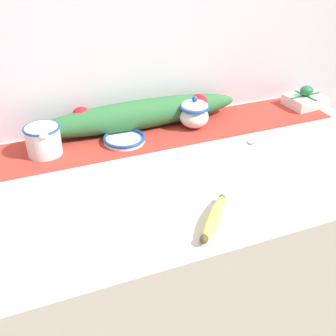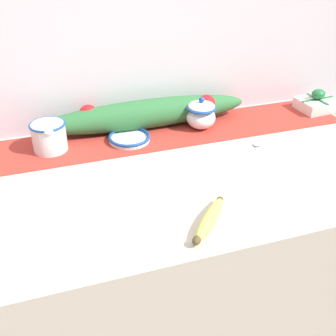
{
  "view_description": "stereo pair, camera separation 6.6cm",
  "coord_description": "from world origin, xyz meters",
  "px_view_note": "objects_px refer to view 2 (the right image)",
  "views": [
    {
      "loc": [
        -0.41,
        -0.98,
        1.55
      ],
      "look_at": [
        -0.04,
        -0.06,
        0.94
      ],
      "focal_mm": 45.0,
      "sensor_mm": 36.0,
      "label": 1
    },
    {
      "loc": [
        -0.35,
        -1.01,
        1.55
      ],
      "look_at": [
        -0.04,
        -0.06,
        0.94
      ],
      "focal_mm": 45.0,
      "sensor_mm": 36.0,
      "label": 2
    }
  ],
  "objects_px": {
    "banana": "(209,219)",
    "spoon": "(255,145)",
    "cream_pitcher": "(49,135)",
    "sugar_bowl": "(201,114)",
    "gift_box": "(317,103)",
    "small_dish": "(129,138)"
  },
  "relations": [
    {
      "from": "small_dish",
      "to": "spoon",
      "type": "relative_size",
      "value": 0.93
    },
    {
      "from": "small_dish",
      "to": "banana",
      "type": "relative_size",
      "value": 0.87
    },
    {
      "from": "cream_pitcher",
      "to": "sugar_bowl",
      "type": "relative_size",
      "value": 1.14
    },
    {
      "from": "sugar_bowl",
      "to": "small_dish",
      "type": "xyz_separation_m",
      "value": [
        -0.26,
        -0.02,
        -0.04
      ]
    },
    {
      "from": "sugar_bowl",
      "to": "gift_box",
      "type": "distance_m",
      "value": 0.49
    },
    {
      "from": "banana",
      "to": "small_dish",
      "type": "bearing_deg",
      "value": 99.39
    },
    {
      "from": "cream_pitcher",
      "to": "sugar_bowl",
      "type": "height_order",
      "value": "sugar_bowl"
    },
    {
      "from": "banana",
      "to": "spoon",
      "type": "bearing_deg",
      "value": 47.23
    },
    {
      "from": "sugar_bowl",
      "to": "banana",
      "type": "distance_m",
      "value": 0.54
    },
    {
      "from": "small_dish",
      "to": "banana",
      "type": "xyz_separation_m",
      "value": [
        0.08,
        -0.49,
        0.0
      ]
    },
    {
      "from": "cream_pitcher",
      "to": "spoon",
      "type": "relative_size",
      "value": 0.87
    },
    {
      "from": "sugar_bowl",
      "to": "banana",
      "type": "relative_size",
      "value": 0.71
    },
    {
      "from": "cream_pitcher",
      "to": "gift_box",
      "type": "relative_size",
      "value": 0.89
    },
    {
      "from": "spoon",
      "to": "gift_box",
      "type": "bearing_deg",
      "value": 18.17
    },
    {
      "from": "cream_pitcher",
      "to": "sugar_bowl",
      "type": "distance_m",
      "value": 0.52
    },
    {
      "from": "banana",
      "to": "spoon",
      "type": "xyz_separation_m",
      "value": [
        0.3,
        0.33,
        -0.01
      ]
    },
    {
      "from": "sugar_bowl",
      "to": "banana",
      "type": "xyz_separation_m",
      "value": [
        -0.18,
        -0.51,
        -0.04
      ]
    },
    {
      "from": "gift_box",
      "to": "banana",
      "type": "bearing_deg",
      "value": -142.25
    },
    {
      "from": "gift_box",
      "to": "sugar_bowl",
      "type": "bearing_deg",
      "value": -178.78
    },
    {
      "from": "small_dish",
      "to": "spoon",
      "type": "distance_m",
      "value": 0.42
    },
    {
      "from": "cream_pitcher",
      "to": "spoon",
      "type": "height_order",
      "value": "cream_pitcher"
    },
    {
      "from": "small_dish",
      "to": "spoon",
      "type": "height_order",
      "value": "small_dish"
    }
  ]
}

